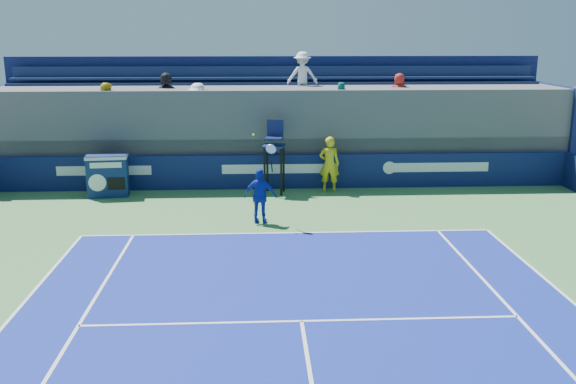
{
  "coord_description": "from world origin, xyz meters",
  "views": [
    {
      "loc": [
        -0.8,
        -4.62,
        5.23
      ],
      "look_at": [
        0.0,
        11.5,
        1.25
      ],
      "focal_mm": 40.0,
      "sensor_mm": 36.0,
      "label": 1
    }
  ],
  "objects_px": {
    "match_clock": "(108,174)",
    "umpire_chair": "(274,149)",
    "tennis_player": "(260,196)",
    "ball_person": "(329,164)"
  },
  "relations": [
    {
      "from": "umpire_chair",
      "to": "tennis_player",
      "type": "height_order",
      "value": "tennis_player"
    },
    {
      "from": "umpire_chair",
      "to": "tennis_player",
      "type": "bearing_deg",
      "value": -98.0
    },
    {
      "from": "ball_person",
      "to": "umpire_chair",
      "type": "relative_size",
      "value": 0.76
    },
    {
      "from": "match_clock",
      "to": "umpire_chair",
      "type": "relative_size",
      "value": 0.56
    },
    {
      "from": "ball_person",
      "to": "match_clock",
      "type": "height_order",
      "value": "ball_person"
    },
    {
      "from": "ball_person",
      "to": "umpire_chair",
      "type": "bearing_deg",
      "value": 11.61
    },
    {
      "from": "ball_person",
      "to": "match_clock",
      "type": "relative_size",
      "value": 1.35
    },
    {
      "from": "umpire_chair",
      "to": "tennis_player",
      "type": "xyz_separation_m",
      "value": [
        -0.5,
        -3.54,
        -0.72
      ]
    },
    {
      "from": "match_clock",
      "to": "tennis_player",
      "type": "relative_size",
      "value": 0.54
    },
    {
      "from": "umpire_chair",
      "to": "tennis_player",
      "type": "distance_m",
      "value": 3.65
    }
  ]
}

